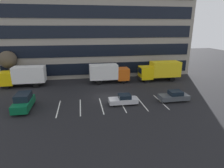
{
  "coord_description": "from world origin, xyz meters",
  "views": [
    {
      "loc": [
        -3.82,
        -26.18,
        10.1
      ],
      "look_at": [
        0.87,
        2.1,
        1.4
      ],
      "focal_mm": 30.25,
      "sensor_mm": 36.0,
      "label": 1
    }
  ],
  "objects": [
    {
      "name": "box_truck_yellow_all",
      "position": [
        11.23,
        7.57,
        2.09
      ],
      "size": [
        8.0,
        2.65,
        3.71
      ],
      "color": "yellow",
      "rests_on": "ground_plane"
    },
    {
      "name": "ground_plane",
      "position": [
        0.0,
        0.0,
        0.0
      ],
      "size": [
        120.0,
        120.0,
        0.0
      ],
      "primitive_type": "plane",
      "color": "black"
    },
    {
      "name": "lot_markings",
      "position": [
        -0.0,
        -2.99,
        0.0
      ],
      "size": [
        14.14,
        5.4,
        0.01
      ],
      "color": "silver",
      "rests_on": "ground_plane"
    },
    {
      "name": "box_truck_orange",
      "position": [
        1.15,
        7.73,
        1.95
      ],
      "size": [
        7.48,
        2.48,
        3.47
      ],
      "color": "#D85914",
      "rests_on": "ground_plane"
    },
    {
      "name": "office_building",
      "position": [
        0.0,
        17.95,
        10.8
      ],
      "size": [
        39.12,
        13.27,
        21.6
      ],
      "color": "gray",
      "rests_on": "ground_plane"
    },
    {
      "name": "bare_tree",
      "position": [
        -17.0,
        10.69,
        4.35
      ],
      "size": [
        3.18,
        3.18,
        5.97
      ],
      "color": "#473323",
      "rests_on": "ground_plane"
    },
    {
      "name": "sedan_silver",
      "position": [
        1.6,
        -2.94,
        0.66
      ],
      "size": [
        3.87,
        1.62,
        1.39
      ],
      "color": "silver",
      "rests_on": "ground_plane"
    },
    {
      "name": "box_truck_yellow",
      "position": [
        -13.78,
        7.74,
        2.0
      ],
      "size": [
        7.66,
        2.53,
        3.55
      ],
      "color": "yellow",
      "rests_on": "ground_plane"
    },
    {
      "name": "sedan_charcoal",
      "position": [
        8.95,
        -2.95,
        0.7
      ],
      "size": [
        4.15,
        1.74,
        1.49
      ],
      "color": "#474C51",
      "rests_on": "ground_plane"
    },
    {
      "name": "suv_forest",
      "position": [
        -11.28,
        -2.4,
        0.99
      ],
      "size": [
        1.93,
        4.55,
        2.06
      ],
      "color": "#0C5933",
      "rests_on": "ground_plane"
    }
  ]
}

